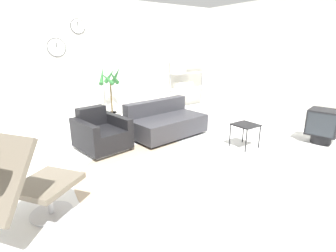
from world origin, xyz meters
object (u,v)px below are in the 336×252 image
couch_low (165,123)px  crt_television (323,125)px  lounge_chair (14,177)px  shelf_unit (185,77)px  armchair_red (101,135)px  side_table (245,127)px  potted_plant (111,93)px

couch_low → crt_television: couch_low is taller
lounge_chair → couch_low: (2.78, 1.67, -0.37)m
lounge_chair → shelf_unit: shelf_unit is taller
armchair_red → side_table: bearing=138.3°
couch_low → armchair_red: bearing=-7.0°
side_table → crt_television: (1.35, -0.68, -0.02)m
lounge_chair → couch_low: lounge_chair is taller
shelf_unit → armchair_red: bearing=-151.9°
couch_low → crt_television: 2.95m
shelf_unit → lounge_chair: bearing=-143.8°
couch_low → side_table: (0.79, -1.35, 0.12)m
crt_television → shelf_unit: shelf_unit is taller
side_table → crt_television: size_ratio=0.67×
couch_low → shelf_unit: (1.87, 1.73, 0.63)m
lounge_chair → side_table: 3.59m
couch_low → potted_plant: potted_plant is taller
potted_plant → couch_low: bearing=-73.0°
lounge_chair → shelf_unit: bearing=89.8°
couch_low → side_table: 1.57m
armchair_red → crt_television: 4.04m
lounge_chair → shelf_unit: size_ratio=0.57×
lounge_chair → shelf_unit: (4.64, 3.40, 0.26)m
side_table → potted_plant: size_ratio=0.33×
couch_low → shelf_unit: size_ratio=0.77×
couch_low → potted_plant: 1.68m
armchair_red → side_table: 2.54m
potted_plant → shelf_unit: shelf_unit is taller
potted_plant → lounge_chair: bearing=-125.5°
lounge_chair → side_table: lounge_chair is taller
potted_plant → crt_television: bearing=-53.9°
armchair_red → couch_low: size_ratio=0.59×
shelf_unit → potted_plant: bearing=-175.8°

